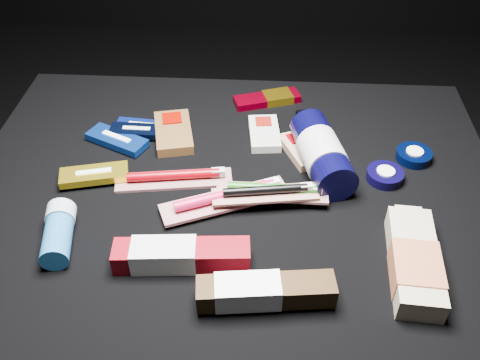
# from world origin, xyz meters

# --- Properties ---
(ground) EXTENTS (3.00, 3.00, 0.00)m
(ground) POSITION_xyz_m (0.00, 0.00, 0.00)
(ground) COLOR black
(ground) RESTS_ON ground
(cloth_table) EXTENTS (0.98, 0.78, 0.40)m
(cloth_table) POSITION_xyz_m (0.00, 0.00, 0.20)
(cloth_table) COLOR black
(cloth_table) RESTS_ON ground
(luna_bar_0) EXTENTS (0.11, 0.05, 0.01)m
(luna_bar_0) POSITION_xyz_m (-0.20, 0.18, 0.41)
(luna_bar_0) COLOR #112EB0
(luna_bar_0) RESTS_ON cloth_table
(luna_bar_1) EXTENTS (0.13, 0.10, 0.02)m
(luna_bar_1) POSITION_xyz_m (-0.24, 0.13, 0.41)
(luna_bar_1) COLOR #1242B1
(luna_bar_1) RESTS_ON cloth_table
(luna_bar_2) EXTENTS (0.11, 0.04, 0.01)m
(luna_bar_2) POSITION_xyz_m (-0.20, 0.16, 0.41)
(luna_bar_2) COLOR black
(luna_bar_2) RESTS_ON cloth_table
(luna_bar_3) EXTENTS (0.13, 0.07, 0.02)m
(luna_bar_3) POSITION_xyz_m (-0.25, 0.01, 0.41)
(luna_bar_3) COLOR gold
(luna_bar_3) RESTS_ON cloth_table
(clif_bar_0) EXTENTS (0.10, 0.14, 0.02)m
(clif_bar_0) POSITION_xyz_m (-0.13, 0.16, 0.41)
(clif_bar_0) COLOR brown
(clif_bar_0) RESTS_ON cloth_table
(clif_bar_1) EXTENTS (0.07, 0.11, 0.02)m
(clif_bar_1) POSITION_xyz_m (0.05, 0.17, 0.41)
(clif_bar_1) COLOR beige
(clif_bar_1) RESTS_ON cloth_table
(clif_bar_2) EXTENTS (0.10, 0.12, 0.02)m
(clif_bar_2) POSITION_xyz_m (0.13, 0.12, 0.41)
(clif_bar_2) COLOR tan
(clif_bar_2) RESTS_ON cloth_table
(power_bar) EXTENTS (0.15, 0.09, 0.02)m
(power_bar) POSITION_xyz_m (0.07, 0.30, 0.41)
(power_bar) COLOR maroon
(power_bar) RESTS_ON cloth_table
(lotion_bottle) EXTENTS (0.12, 0.24, 0.08)m
(lotion_bottle) POSITION_xyz_m (0.16, 0.07, 0.44)
(lotion_bottle) COLOR black
(lotion_bottle) RESTS_ON cloth_table
(cream_tin_upper) EXTENTS (0.07, 0.07, 0.02)m
(cream_tin_upper) POSITION_xyz_m (0.34, 0.11, 0.41)
(cream_tin_upper) COLOR black
(cream_tin_upper) RESTS_ON cloth_table
(cream_tin_lower) EXTENTS (0.07, 0.07, 0.02)m
(cream_tin_lower) POSITION_xyz_m (0.28, 0.05, 0.41)
(cream_tin_lower) COLOR black
(cream_tin_lower) RESTS_ON cloth_table
(bodywash_bottle) EXTENTS (0.08, 0.21, 0.04)m
(bodywash_bottle) POSITION_xyz_m (0.29, -0.17, 0.42)
(bodywash_bottle) COLOR beige
(bodywash_bottle) RESTS_ON cloth_table
(deodorant_stick) EXTENTS (0.07, 0.12, 0.05)m
(deodorant_stick) POSITION_xyz_m (-0.27, -0.14, 0.42)
(deodorant_stick) COLOR #20619E
(deodorant_stick) RESTS_ON cloth_table
(toothbrush_pack_0) EXTENTS (0.22, 0.08, 0.02)m
(toothbrush_pack_0) POSITION_xyz_m (-0.10, 0.02, 0.41)
(toothbrush_pack_0) COLOR #BAB1AE
(toothbrush_pack_0) RESTS_ON cloth_table
(toothbrush_pack_1) EXTENTS (0.23, 0.14, 0.03)m
(toothbrush_pack_1) POSITION_xyz_m (-0.01, -0.03, 0.42)
(toothbrush_pack_1) COLOR beige
(toothbrush_pack_1) RESTS_ON cloth_table
(toothbrush_pack_2) EXTENTS (0.20, 0.05, 0.02)m
(toothbrush_pack_2) POSITION_xyz_m (0.08, -0.02, 0.42)
(toothbrush_pack_2) COLOR beige
(toothbrush_pack_2) RESTS_ON cloth_table
(toothbrush_pack_3) EXTENTS (0.19, 0.07, 0.02)m
(toothbrush_pack_3) POSITION_xyz_m (0.06, -0.03, 0.43)
(toothbrush_pack_3) COLOR beige
(toothbrush_pack_3) RESTS_ON cloth_table
(toothpaste_carton_red) EXTENTS (0.21, 0.06, 0.04)m
(toothpaste_carton_red) POSITION_xyz_m (-0.07, -0.17, 0.42)
(toothpaste_carton_red) COLOR maroon
(toothpaste_carton_red) RESTS_ON cloth_table
(toothpaste_carton_green) EXTENTS (0.20, 0.07, 0.04)m
(toothpaste_carton_green) POSITION_xyz_m (0.06, -0.24, 0.42)
(toothpaste_carton_green) COLOR #321E0A
(toothpaste_carton_green) RESTS_ON cloth_table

